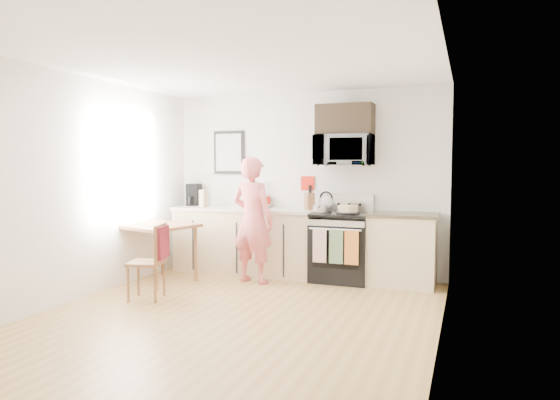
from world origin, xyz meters
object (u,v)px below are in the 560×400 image
at_px(range, 341,249).
at_px(microwave, 344,150).
at_px(chair, 156,251).
at_px(cake, 348,209).
at_px(dining_table, 159,231).
at_px(person, 253,220).

bearing_deg(range, microwave, 90.06).
relative_size(chair, cake, 2.80).
height_order(range, chair, range).
distance_m(range, chair, 2.45).
relative_size(microwave, chair, 0.86).
distance_m(range, dining_table, 2.45).
bearing_deg(microwave, dining_table, -154.61).
xyz_separation_m(microwave, person, (-1.07, -0.63, -0.93)).
distance_m(microwave, dining_table, 2.71).
xyz_separation_m(microwave, cake, (0.10, -0.18, -0.78)).
height_order(microwave, chair, microwave).
xyz_separation_m(dining_table, chair, (0.47, -0.74, -0.12)).
distance_m(chair, cake, 2.51).
distance_m(person, cake, 1.26).
bearing_deg(chair, range, 27.92).
distance_m(person, dining_table, 1.26).
bearing_deg(cake, person, -159.21).
bearing_deg(dining_table, chair, -57.26).
distance_m(dining_table, cake, 2.52).
height_order(person, cake, person).
distance_m(dining_table, chair, 0.88).
xyz_separation_m(range, chair, (-1.77, -1.70, 0.13)).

